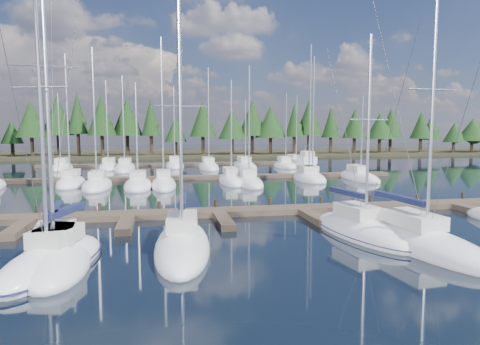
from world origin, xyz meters
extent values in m
plane|color=black|center=(0.00, 30.00, 0.00)|extent=(260.00, 260.00, 0.00)
cube|color=#302D1B|center=(0.00, 90.00, 0.30)|extent=(220.00, 30.00, 0.60)
cube|color=#4E3F31|center=(0.00, 18.00, 0.20)|extent=(44.00, 2.00, 0.40)
cube|color=#4E3F31|center=(-12.00, 15.00, 0.20)|extent=(0.90, 4.00, 0.40)
cube|color=#4E3F31|center=(-6.00, 15.00, 0.20)|extent=(0.90, 4.00, 0.40)
cube|color=#4E3F31|center=(0.00, 15.00, 0.20)|extent=(0.90, 4.00, 0.40)
cube|color=#4E3F31|center=(6.00, 15.00, 0.20)|extent=(0.90, 4.00, 0.40)
cube|color=#4E3F31|center=(12.00, 15.00, 0.20)|extent=(0.90, 4.00, 0.40)
cube|color=#4E3F31|center=(18.00, 15.00, 0.20)|extent=(0.90, 4.00, 0.40)
cylinder|color=black|center=(-12.00, 19.00, 0.45)|extent=(0.26, 0.26, 0.90)
cylinder|color=black|center=(-8.00, 19.00, 0.45)|extent=(0.26, 0.26, 0.90)
cylinder|color=black|center=(-4.00, 19.00, 0.45)|extent=(0.26, 0.26, 0.90)
cylinder|color=black|center=(0.00, 19.00, 0.45)|extent=(0.26, 0.26, 0.90)
cylinder|color=black|center=(4.00, 19.00, 0.45)|extent=(0.26, 0.26, 0.90)
cylinder|color=black|center=(8.00, 19.00, 0.45)|extent=(0.26, 0.26, 0.90)
cylinder|color=black|center=(12.00, 19.00, 0.45)|extent=(0.26, 0.26, 0.90)
cylinder|color=black|center=(16.00, 19.00, 0.45)|extent=(0.26, 0.26, 0.90)
cylinder|color=black|center=(20.00, 19.00, 0.45)|extent=(0.26, 0.26, 0.90)
cube|color=#4E3F31|center=(0.00, 40.00, 0.20)|extent=(50.00, 1.80, 0.40)
cube|color=#4E3F31|center=(0.00, 60.00, 0.20)|extent=(46.00, 1.80, 0.40)
ellipsoid|color=white|center=(-8.48, 7.91, 0.15)|extent=(4.70, 7.92, 1.90)
cube|color=beige|center=(-8.38, 8.27, 1.35)|extent=(2.10, 2.71, 0.70)
cylinder|color=silver|center=(-8.59, 7.55, 7.03)|extent=(0.20, 0.20, 12.07)
cylinder|color=silver|center=(-8.12, 9.12, 2.10)|extent=(1.05, 3.18, 0.12)
cube|color=#161B3D|center=(-8.12, 9.12, 2.25)|extent=(1.23, 3.10, 0.30)
cylinder|color=silver|center=(-8.59, 7.55, 7.64)|extent=(2.34, 0.76, 0.07)
cylinder|color=#3F3F44|center=(-9.05, 6.01, 6.88)|extent=(0.95, 3.11, 12.38)
cylinder|color=#3F3F44|center=(-8.03, 9.45, 6.88)|extent=(1.16, 3.83, 12.38)
ellipsoid|color=#0E0C3E|center=(-8.48, 7.91, 0.22)|extent=(4.89, 8.23, 0.18)
ellipsoid|color=white|center=(-8.48, 8.42, 0.15)|extent=(3.97, 8.21, 1.90)
cube|color=beige|center=(-8.53, 8.81, 1.35)|extent=(1.95, 2.71, 0.70)
cylinder|color=silver|center=(-8.43, 8.03, 7.85)|extent=(0.18, 0.18, 13.71)
cylinder|color=silver|center=(-8.65, 9.75, 2.10)|extent=(0.56, 3.46, 0.12)
cube|color=#161B3D|center=(-8.65, 9.75, 2.25)|extent=(0.77, 3.33, 0.30)
cylinder|color=silver|center=(-8.43, 8.03, 8.54)|extent=(2.68, 0.41, 0.07)
cylinder|color=#3F3F44|center=(-8.22, 6.34, 7.70)|extent=(0.46, 3.40, 14.01)
cylinder|color=#3F3F44|center=(-8.69, 10.10, 7.70)|extent=(0.56, 4.18, 14.01)
ellipsoid|color=white|center=(-2.86, 9.61, 0.15)|extent=(3.36, 9.33, 1.90)
cube|color=beige|center=(-2.83, 10.06, 1.35)|extent=(1.68, 3.03, 0.70)
cylinder|color=silver|center=(-2.90, 9.15, 6.47)|extent=(0.17, 0.17, 10.94)
cylinder|color=silver|center=(-2.75, 11.16, 2.10)|extent=(0.43, 4.02, 0.12)
cube|color=#161B3D|center=(-2.75, 11.16, 2.25)|extent=(0.64, 3.86, 0.30)
cylinder|color=silver|center=(-2.90, 9.15, 7.02)|extent=(2.39, 0.25, 0.07)
cylinder|color=#3F3F44|center=(-3.05, 7.19, 6.32)|extent=(0.33, 3.95, 11.25)
cylinder|color=#3F3F44|center=(-2.71, 11.57, 6.32)|extent=(0.40, 4.86, 11.25)
ellipsoid|color=white|center=(7.10, 10.70, 0.15)|extent=(4.00, 8.62, 1.90)
cube|color=beige|center=(7.03, 11.11, 1.35)|extent=(1.89, 2.86, 0.70)
cylinder|color=silver|center=(7.17, 10.29, 5.96)|extent=(0.18, 0.18, 9.92)
cylinder|color=silver|center=(6.87, 12.09, 2.10)|extent=(0.71, 3.62, 0.12)
cube|color=#161B3D|center=(6.87, 12.09, 2.25)|extent=(0.91, 3.50, 0.30)
cylinder|color=silver|center=(7.17, 10.29, 6.46)|extent=(2.41, 0.46, 0.07)
cylinder|color=#3F3F44|center=(7.46, 8.53, 5.81)|extent=(0.61, 3.55, 10.23)
cylinder|color=#3F3F44|center=(6.81, 12.46, 5.81)|extent=(0.74, 4.37, 10.24)
ellipsoid|color=#0E0C3E|center=(7.10, 10.70, 0.22)|extent=(4.16, 8.97, 0.18)
ellipsoid|color=white|center=(8.91, 7.94, 0.15)|extent=(4.02, 10.15, 1.90)
cube|color=beige|center=(8.86, 8.44, 1.35)|extent=(1.98, 3.32, 0.70)
cylinder|color=silver|center=(8.96, 7.45, 7.20)|extent=(0.18, 0.18, 12.40)
cylinder|color=silver|center=(8.74, 9.62, 2.10)|extent=(0.56, 4.34, 0.12)
cube|color=#161B3D|center=(8.74, 9.62, 2.25)|extent=(0.77, 4.17, 0.30)
cylinder|color=silver|center=(8.96, 7.45, 7.82)|extent=(2.71, 0.35, 0.07)
cylinder|color=#3F3F44|center=(9.18, 5.34, 7.05)|extent=(0.47, 4.26, 12.71)
cylinder|color=#3F3F44|center=(8.69, 10.06, 7.05)|extent=(0.57, 5.25, 12.72)
ellipsoid|color=white|center=(-13.19, 36.15, 0.15)|extent=(2.77, 7.20, 1.90)
cube|color=beige|center=(-13.19, 36.51, 1.35)|extent=(1.52, 2.30, 0.70)
cylinder|color=silver|center=(-13.19, 35.79, 7.30)|extent=(0.16, 0.16, 12.60)
ellipsoid|color=white|center=(-10.22, 34.05, 0.15)|extent=(2.76, 8.49, 1.90)
cube|color=beige|center=(-10.22, 34.47, 1.35)|extent=(1.52, 2.72, 0.70)
cylinder|color=silver|center=(-10.22, 33.63, 7.48)|extent=(0.16, 0.16, 12.96)
ellipsoid|color=white|center=(-6.14, 33.27, 0.15)|extent=(2.82, 8.11, 1.90)
cube|color=beige|center=(-6.14, 33.68, 1.35)|extent=(1.55, 2.59, 0.70)
cylinder|color=silver|center=(-6.14, 32.87, 5.78)|extent=(0.16, 0.16, 9.57)
ellipsoid|color=white|center=(-3.57, 33.60, 0.15)|extent=(2.52, 8.85, 1.90)
cube|color=beige|center=(-3.57, 34.04, 1.35)|extent=(1.38, 2.83, 0.70)
cylinder|color=silver|center=(-3.57, 33.16, 8.05)|extent=(0.16, 0.16, 14.10)
ellipsoid|color=white|center=(3.81, 35.51, 0.15)|extent=(2.46, 8.28, 1.90)
cube|color=beige|center=(3.81, 35.93, 1.35)|extent=(1.35, 2.65, 0.70)
cylinder|color=silver|center=(3.81, 35.10, 6.13)|extent=(0.16, 0.16, 10.26)
ellipsoid|color=white|center=(5.45, 33.84, 0.15)|extent=(2.69, 8.99, 1.90)
cube|color=beige|center=(5.45, 34.29, 1.35)|extent=(1.48, 2.88, 0.70)
cylinder|color=silver|center=(5.45, 33.39, 6.78)|extent=(0.16, 0.16, 11.57)
ellipsoid|color=white|center=(13.08, 36.21, 0.15)|extent=(2.81, 7.13, 1.90)
cube|color=beige|center=(13.08, 36.57, 1.35)|extent=(1.55, 2.28, 0.70)
cylinder|color=silver|center=(13.08, 35.86, 8.22)|extent=(0.16, 0.16, 14.45)
ellipsoid|color=white|center=(13.46, 36.20, 0.15)|extent=(2.43, 7.38, 1.90)
cube|color=beige|center=(13.46, 36.57, 1.35)|extent=(1.34, 2.36, 0.70)
cylinder|color=silver|center=(13.46, 35.84, 7.58)|extent=(0.16, 0.16, 13.16)
ellipsoid|color=white|center=(19.29, 35.85, 0.15)|extent=(2.60, 9.22, 1.90)
cube|color=beige|center=(19.29, 36.31, 1.35)|extent=(1.43, 2.95, 0.70)
cylinder|color=silver|center=(19.29, 35.39, 5.43)|extent=(0.16, 0.16, 8.86)
ellipsoid|color=white|center=(-18.33, 55.77, 0.15)|extent=(2.89, 7.81, 1.90)
cube|color=beige|center=(-18.33, 56.16, 1.35)|extent=(1.59, 2.50, 0.70)
cylinder|color=silver|center=(-18.33, 55.38, 6.11)|extent=(0.16, 0.16, 10.21)
ellipsoid|color=white|center=(-11.50, 55.11, 0.15)|extent=(2.92, 8.44, 1.90)
cube|color=beige|center=(-11.50, 55.53, 1.35)|extent=(1.61, 2.70, 0.70)
cylinder|color=silver|center=(-11.50, 54.69, 7.03)|extent=(0.16, 0.16, 12.07)
ellipsoid|color=white|center=(-8.99, 53.17, 0.15)|extent=(2.89, 11.37, 1.90)
cube|color=beige|center=(-8.99, 53.74, 1.35)|extent=(1.59, 3.64, 0.70)
cylinder|color=silver|center=(-8.99, 52.61, 7.29)|extent=(0.16, 0.16, 12.57)
ellipsoid|color=white|center=(-1.66, 56.84, 0.15)|extent=(2.88, 8.70, 1.90)
cube|color=beige|center=(-1.66, 57.27, 1.35)|extent=(1.58, 2.78, 0.70)
cylinder|color=silver|center=(-1.66, 56.40, 6.81)|extent=(0.16, 0.16, 11.62)
ellipsoid|color=white|center=(3.35, 53.65, 0.15)|extent=(2.90, 10.77, 1.90)
cube|color=beige|center=(3.35, 54.19, 1.35)|extent=(1.59, 3.45, 0.70)
cylinder|color=silver|center=(3.35, 53.11, 8.04)|extent=(0.16, 0.16, 14.07)
ellipsoid|color=white|center=(9.11, 54.31, 0.15)|extent=(2.99, 11.50, 1.90)
cube|color=beige|center=(9.11, 54.89, 1.35)|extent=(1.64, 3.68, 0.70)
cylinder|color=silver|center=(9.11, 53.74, 5.70)|extent=(0.16, 0.16, 9.41)
ellipsoid|color=white|center=(15.41, 53.50, 0.15)|extent=(2.99, 7.74, 1.90)
cube|color=beige|center=(15.41, 53.89, 1.35)|extent=(1.64, 2.48, 0.70)
cylinder|color=silver|center=(15.41, 53.12, 6.25)|extent=(0.16, 0.16, 10.49)
ellipsoid|color=white|center=(18.20, 56.98, 0.15)|extent=(2.75, 10.31, 1.90)
cube|color=beige|center=(18.20, 57.49, 1.35)|extent=(1.51, 3.30, 0.70)
cylinder|color=silver|center=(18.20, 56.46, 6.28)|extent=(0.16, 0.16, 10.55)
ellipsoid|color=white|center=(18.84, 53.14, 0.10)|extent=(3.26, 8.45, 1.66)
cube|color=white|center=(18.84, 53.14, 1.20)|extent=(2.34, 4.68, 1.11)
cube|color=beige|center=(18.82, 52.73, 2.12)|extent=(1.69, 2.99, 0.83)
cylinder|color=silver|center=(18.89, 53.97, 2.67)|extent=(0.08, 0.08, 1.48)
cylinder|color=black|center=(-33.59, 83.40, 1.83)|extent=(0.70, 0.70, 2.46)
cone|color=black|center=(-33.59, 83.40, 5.44)|extent=(4.36, 4.36, 4.78)
ellipsoid|color=black|center=(-33.09, 83.40, 4.35)|extent=(2.62, 2.62, 2.62)
cylinder|color=black|center=(-28.93, 80.20, 2.48)|extent=(0.70, 0.70, 3.77)
cone|color=black|center=(-28.93, 80.20, 8.03)|extent=(5.96, 5.96, 7.32)
ellipsoid|color=black|center=(-28.43, 80.20, 6.35)|extent=(3.57, 3.57, 3.57)
cylinder|color=black|center=(-24.66, 83.34, 2.68)|extent=(0.70, 0.70, 4.16)
cone|color=black|center=(-24.66, 83.34, 8.81)|extent=(6.51, 6.51, 8.09)
ellipsoid|color=black|center=(-24.16, 83.34, 6.96)|extent=(3.90, 3.90, 3.90)
cylinder|color=black|center=(-20.56, 82.51, 2.80)|extent=(0.70, 0.70, 4.41)
cone|color=black|center=(-20.56, 82.51, 9.29)|extent=(4.24, 4.24, 8.57)
ellipsoid|color=black|center=(-20.06, 82.51, 7.33)|extent=(2.54, 2.54, 2.54)
cylinder|color=black|center=(-15.33, 78.80, 2.66)|extent=(0.70, 0.70, 4.13)
cone|color=black|center=(-15.33, 78.80, 8.74)|extent=(5.68, 5.68, 8.03)
ellipsoid|color=black|center=(-14.83, 78.80, 6.91)|extent=(3.41, 3.41, 3.41)
cylinder|color=black|center=(-10.66, 82.39, 2.63)|extent=(0.70, 0.70, 4.06)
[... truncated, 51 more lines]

